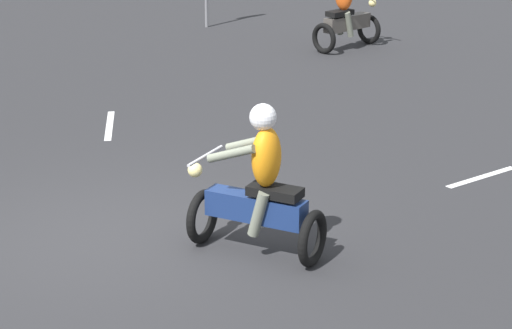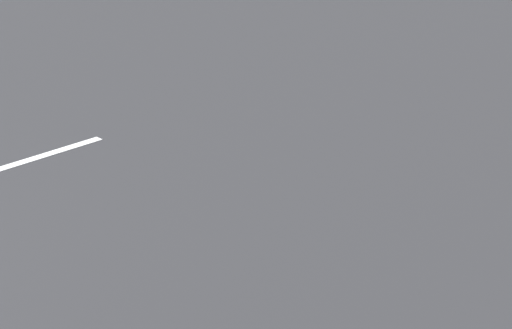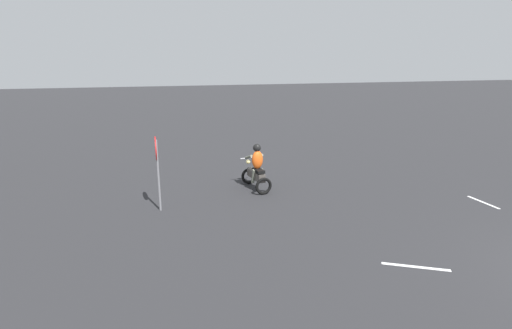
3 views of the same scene
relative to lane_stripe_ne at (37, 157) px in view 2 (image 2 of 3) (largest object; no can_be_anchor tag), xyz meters
name	(u,v)px [view 2 (image 2 of 3)]	position (x,y,z in m)	size (l,w,h in m)	color
lane_stripe_ne	(37,157)	(0.00, 0.00, 0.00)	(0.10, 1.47, 0.01)	silver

